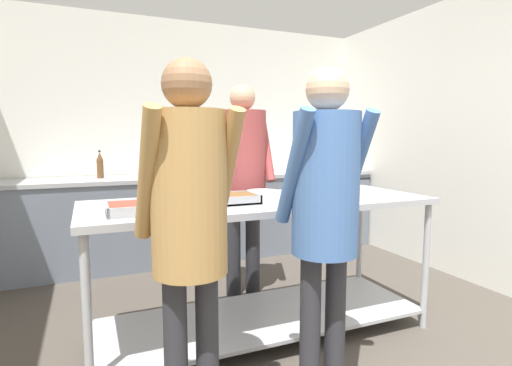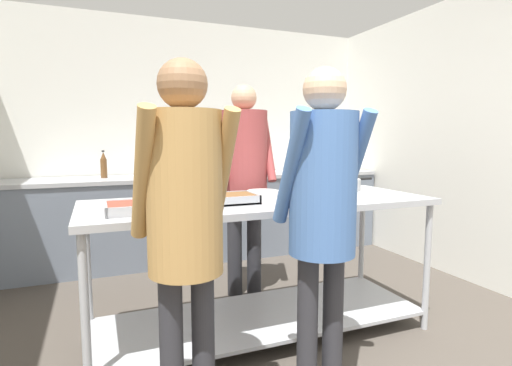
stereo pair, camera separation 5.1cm
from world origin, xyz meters
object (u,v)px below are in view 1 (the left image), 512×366
serving_tray_roast (224,199)px  plate_stack (262,193)px  guest_serving_right (189,209)px  cook_behind_counter (243,167)px  sauce_pan (338,184)px  guest_serving_left (325,198)px  water_bottle (100,165)px  broccoli_bowl (316,192)px  serving_tray_vegetables (150,207)px

serving_tray_roast → plate_stack: serving_tray_roast is taller
guest_serving_right → cook_behind_counter: bearing=61.0°
guest_serving_right → sauce_pan: bearing=33.8°
guest_serving_left → sauce_pan: bearing=52.2°
sauce_pan → guest_serving_left: (-0.72, -0.93, 0.06)m
serving_tray_roast → water_bottle: water_bottle is taller
broccoli_bowl → guest_serving_left: bearing=-117.8°
serving_tray_roast → guest_serving_left: guest_serving_left is taller
cook_behind_counter → serving_tray_roast: bearing=-119.0°
plate_stack → sauce_pan: bearing=3.3°
cook_behind_counter → water_bottle: (-1.07, 1.22, -0.03)m
serving_tray_vegetables → guest_serving_right: size_ratio=0.27×
guest_serving_left → guest_serving_right: 0.68m
guest_serving_right → plate_stack: bearing=50.6°
plate_stack → cook_behind_counter: 0.56m
plate_stack → water_bottle: (-1.01, 1.76, 0.11)m
broccoli_bowl → guest_serving_left: guest_serving_left is taller
guest_serving_right → cook_behind_counter: (0.80, 1.44, 0.05)m
guest_serving_left → cook_behind_counter: 1.44m
serving_tray_roast → water_bottle: bearing=108.5°
water_bottle → broccoli_bowl: bearing=-57.6°
guest_serving_left → water_bottle: (-0.96, 2.66, 0.02)m
serving_tray_roast → water_bottle: size_ratio=1.47×
cook_behind_counter → plate_stack: bearing=-96.4°
serving_tray_vegetables → sauce_pan: (1.49, 0.36, 0.02)m
plate_stack → broccoli_bowl: size_ratio=0.91×
serving_tray_roast → guest_serving_right: bearing=-119.1°
broccoli_bowl → guest_serving_right: 1.20m
serving_tray_roast → guest_serving_right: (-0.38, -0.69, 0.08)m
guest_serving_right → cook_behind_counter: cook_behind_counter is taller
guest_serving_left → serving_tray_vegetables: bearing=143.4°
broccoli_bowl → guest_serving_left: size_ratio=0.15×
guest_serving_left → cook_behind_counter: bearing=85.3°
broccoli_bowl → serving_tray_roast: bearing=174.6°
plate_stack → broccoli_bowl: broccoli_bowl is taller
serving_tray_roast → water_bottle: (-0.66, 1.97, 0.10)m
guest_serving_left → guest_serving_right: (-0.68, -0.01, -0.00)m
sauce_pan → plate_stack: bearing=-176.7°
plate_stack → sauce_pan: sauce_pan is taller
serving_tray_roast → broccoli_bowl: size_ratio=1.64×
water_bottle → plate_stack: bearing=-60.1°
sauce_pan → water_bottle: bearing=134.3°
plate_stack → guest_serving_right: guest_serving_right is taller
broccoli_bowl → water_bottle: 2.41m
sauce_pan → serving_tray_roast: bearing=-166.4°
broccoli_bowl → sauce_pan: broccoli_bowl is taller
plate_stack → cook_behind_counter: bearing=83.6°
serving_tray_vegetables → broccoli_bowl: (1.10, 0.06, 0.02)m
serving_tray_roast → guest_serving_left: 0.75m
serving_tray_vegetables → serving_tray_roast: (0.47, 0.11, -0.00)m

